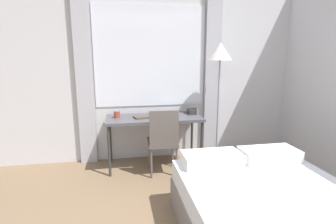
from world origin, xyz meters
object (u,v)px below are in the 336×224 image
at_px(desk, 154,121).
at_px(book, 143,117).
at_px(standing_lamp, 220,64).
at_px(mug, 117,115).
at_px(telephone, 192,111).
at_px(desk_chair, 163,138).

height_order(desk, book, book).
relative_size(standing_lamp, mug, 19.34).
height_order(standing_lamp, telephone, standing_lamp).
bearing_deg(telephone, book, -170.72).
distance_m(desk, mug, 0.54).
distance_m(standing_lamp, mug, 1.64).
bearing_deg(mug, desk_chair, -31.33).
xyz_separation_m(desk, standing_lamp, (0.96, -0.04, 0.80)).
xyz_separation_m(desk_chair, standing_lamp, (0.88, 0.29, 0.97)).
distance_m(standing_lamp, telephone, 0.81).
relative_size(desk, mug, 14.78).
relative_size(desk, standing_lamp, 0.76).
relative_size(desk, desk_chair, 1.48).
distance_m(telephone, book, 0.76).
bearing_deg(standing_lamp, desk_chair, -161.80).
bearing_deg(telephone, mug, -177.10).
bearing_deg(mug, desk, -4.42).
bearing_deg(standing_lamp, telephone, 159.79).
bearing_deg(book, mug, 170.03).
height_order(book, mug, mug).
distance_m(book, mug, 0.38).
bearing_deg(book, desk_chair, -52.42).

